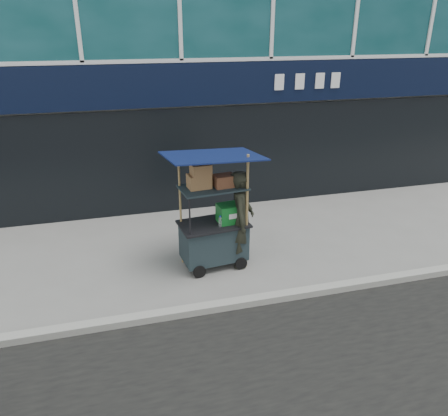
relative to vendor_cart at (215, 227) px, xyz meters
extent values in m
plane|color=slate|center=(-0.03, -1.17, -0.76)|extent=(80.00, 80.00, 0.00)
cube|color=#96978F|center=(-0.03, -1.37, -0.70)|extent=(80.00, 0.18, 0.12)
cube|color=black|center=(-0.03, 2.69, 2.14)|extent=(15.68, 0.06, 0.90)
cube|color=black|center=(-0.03, 2.73, 0.44)|extent=(15.68, 0.04, 2.40)
cube|color=black|center=(-0.02, 0.00, -0.29)|extent=(1.20, 0.78, 0.66)
cylinder|color=black|center=(-0.37, -0.39, -0.65)|extent=(0.23, 0.07, 0.23)
cylinder|color=black|center=(0.42, -0.30, -0.65)|extent=(0.23, 0.07, 0.23)
cube|color=black|center=(-0.02, 0.00, 0.06)|extent=(1.28, 0.87, 0.04)
cylinder|color=black|center=(-0.50, -0.34, 0.39)|extent=(0.03, 0.03, 0.71)
cylinder|color=black|center=(0.53, -0.22, 0.39)|extent=(0.03, 0.03, 0.71)
cylinder|color=black|center=(-0.56, 0.23, 0.39)|extent=(0.03, 0.03, 0.71)
cylinder|color=black|center=(0.47, 0.34, 0.39)|extent=(0.03, 0.03, 0.71)
cube|color=black|center=(-0.02, 0.00, 0.75)|extent=(1.20, 0.78, 0.03)
cylinder|color=olive|center=(0.53, -0.22, 0.30)|extent=(0.05, 0.05, 2.12)
cylinder|color=olive|center=(-0.56, 0.23, 0.25)|extent=(0.04, 0.04, 2.03)
cube|color=#0C1B46|center=(-0.02, 0.00, 1.31)|extent=(1.72, 1.30, 0.19)
cube|color=#106B20|center=(0.30, -0.01, 0.24)|extent=(0.51, 0.38, 0.33)
cylinder|color=silver|center=(0.06, -0.18, 0.17)|extent=(0.07, 0.07, 0.19)
cylinder|color=#192DBF|center=(0.06, -0.18, 0.28)|extent=(0.03, 0.03, 0.02)
cube|color=olive|center=(-0.26, 0.02, 0.88)|extent=(0.41, 0.32, 0.24)
cube|color=olive|center=(0.18, -0.02, 0.87)|extent=(0.39, 0.30, 0.21)
cube|color=olive|center=(-0.23, 0.01, 1.09)|extent=(0.36, 0.28, 0.19)
imported|color=black|center=(0.48, -0.09, 0.14)|extent=(0.66, 0.77, 1.80)
camera|label=1|loc=(-1.65, -6.86, 3.34)|focal=35.00mm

